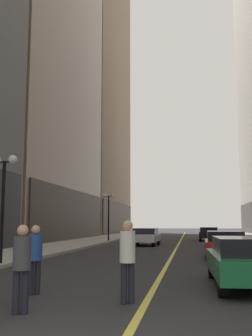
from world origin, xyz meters
TOP-DOWN VIEW (x-y plane):
  - ground_plane at (0.00, 35.00)m, footprint 200.00×200.00m
  - sidewalk_left at (-8.25, 35.00)m, footprint 4.50×78.00m
  - lane_centre_stripe at (0.00, 35.00)m, footprint 0.16×70.00m
  - building_left_far at (-17.67, 60.00)m, footprint 14.52×26.00m
  - car_green at (2.39, 7.18)m, footprint 1.80×4.74m
  - car_red at (2.62, 16.03)m, footprint 2.00×4.85m
  - car_white at (-2.46, 26.92)m, footprint 2.08×4.24m
  - car_black at (2.73, 35.77)m, footprint 1.95×4.42m
  - pedestrian_in_white_shirt at (-0.37, 4.56)m, footprint 0.44×0.44m
  - pedestrian_with_orange_bag at (-2.21, 3.27)m, footprint 0.44×0.44m
  - pedestrian_in_blue_hoodie at (-2.75, 5.27)m, footprint 0.47×0.47m
  - street_lamp_left_near at (-6.40, 10.84)m, footprint 1.06×0.36m
  - street_lamp_left_far at (-6.40, 31.85)m, footprint 1.06×0.36m

SIDE VIEW (x-z plane):
  - ground_plane at x=0.00m, z-range 0.00..0.00m
  - lane_centre_stripe at x=0.00m, z-range 0.00..0.01m
  - sidewalk_left at x=-8.25m, z-range 0.00..0.15m
  - car_white at x=-2.46m, z-range 0.06..1.38m
  - car_black at x=2.73m, z-range 0.06..1.38m
  - car_green at x=2.39m, z-range 0.06..1.38m
  - car_red at x=2.62m, z-range 0.06..1.38m
  - pedestrian_in_blue_hoodie at x=-2.75m, z-range 0.13..1.78m
  - pedestrian_with_orange_bag at x=-2.21m, z-range 0.14..1.80m
  - pedestrian_in_white_shirt at x=-0.37m, z-range 0.15..1.91m
  - street_lamp_left_near at x=-6.40m, z-range 1.04..5.47m
  - street_lamp_left_far at x=-6.40m, z-range 1.04..5.47m
  - building_left_far at x=-17.67m, z-range -0.08..59.71m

